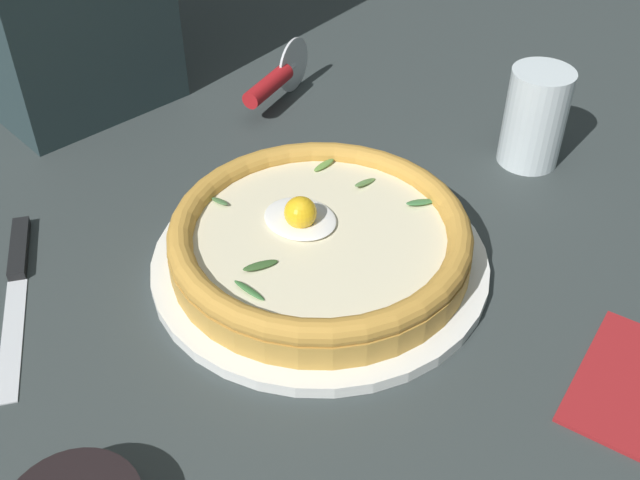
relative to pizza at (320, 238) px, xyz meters
The scene contains 7 objects.
ground_plane 0.07m from the pizza, 151.05° to the right, with size 2.40×2.40×0.03m, color #343B3B.
pizza_plate 0.03m from the pizza, ahead, with size 0.32×0.32×0.01m, color white.
pizza is the anchor object (origin of this frame).
pizza_cutter 0.31m from the pizza, 141.04° to the left, with size 0.04×0.14×0.07m.
table_knife 0.29m from the pizza, 135.79° to the right, with size 0.20×0.15×0.01m.
drinking_glass 0.30m from the pizza, 78.30° to the left, with size 0.07×0.07×0.11m.
folded_napkin 0.30m from the pizza, 10.87° to the left, with size 0.14×0.09×0.01m, color maroon.
Camera 1 is at (0.40, -0.39, 0.49)m, focal length 42.26 mm.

